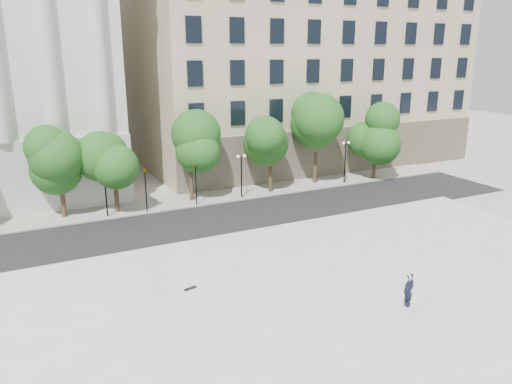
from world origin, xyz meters
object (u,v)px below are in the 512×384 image
traffic_light_west (144,169)px  traffic_light_east (195,164)px  skateboard (190,288)px  person_lying (407,302)px

traffic_light_west → traffic_light_east: bearing=-0.0°
traffic_light_west → skateboard: size_ratio=5.94×
person_lying → traffic_light_east: bearing=92.1°
traffic_light_west → person_lying: (7.45, -21.55, -2.98)m
traffic_light_west → skateboard: (-1.57, -15.00, -3.18)m
traffic_light_east → traffic_light_west: bearing=180.0°
traffic_light_east → person_lying: traffic_light_east is taller
skateboard → traffic_light_east: bearing=54.9°
person_lying → skateboard: (-9.02, 6.54, -0.19)m
traffic_light_west → person_lying: bearing=-70.9°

